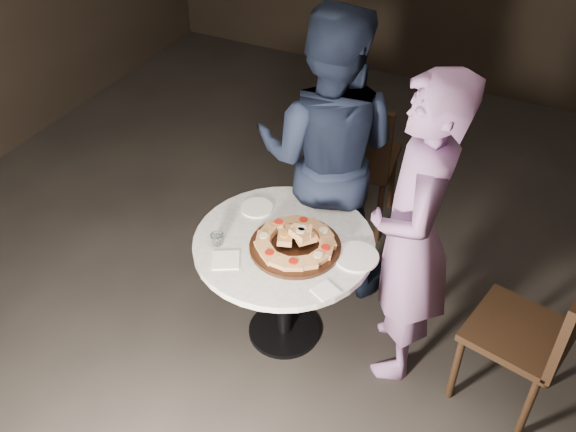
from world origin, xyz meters
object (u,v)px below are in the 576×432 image
Objects in this scene: focaccia_pile at (296,240)px; diner_teal at (413,236)px; chair_far at (357,156)px; diner_navy at (328,154)px; water_glass at (217,240)px; chair_right at (540,331)px; serving_board at (295,246)px; table at (284,259)px.

diner_teal is at bearing 16.02° from focaccia_pile.
diner_navy is (-0.01, -0.49, 0.31)m from chair_far.
chair_far reaches higher than water_glass.
water_glass is 0.04× the size of diner_teal.
serving_board is at bearing -71.06° from chair_right.
water_glass reaches higher than serving_board.
chair_far reaches higher than focaccia_pile.
focaccia_pile is 0.65m from diner_navy.
serving_board is 0.41m from water_glass.
chair_far is (-0.09, 1.13, -0.14)m from serving_board.
diner_teal is (0.66, -0.47, -0.01)m from diner_navy.
table is 0.17m from serving_board.
diner_teal is (-0.69, 0.02, 0.33)m from chair_right.
water_glass is at bearing -87.81° from diner_teal.
chair_right is (1.62, 0.30, -0.20)m from water_glass.
chair_right reaches higher than water_glass.
chair_right reaches higher than serving_board.
chair_far reaches higher than chair_right.
chair_right is at bearing 10.35° from water_glass.
serving_board is 0.27× the size of diner_teal.
focaccia_pile reaches higher than water_glass.
serving_board is 0.47× the size of chair_far.
water_glass is at bearing -148.62° from table.
diner_teal is (0.56, 0.16, 0.11)m from focaccia_pile.
table is 0.71× the size of diner_teal.
chair_right is at bearing 136.76° from chair_far.
diner_teal reaches higher than table.
chair_far is at bearing -162.71° from diner_teal.
table is 0.39m from water_glass.
water_glass is 0.07× the size of chair_far.
diner_teal is (0.94, 0.32, 0.13)m from water_glass.
table is at bearing 164.25° from focaccia_pile.
diner_navy reaches higher than chair_far.
serving_board is at bearing -90.27° from diner_teal.
chair_far is 1.20m from diner_teal.
serving_board is 1.12× the size of focaccia_pile.
water_glass is (-0.38, -0.15, 0.02)m from serving_board.
focaccia_pile is at bearing 87.71° from chair_far.
serving_board is at bearing 88.61° from diner_navy.
diner_navy is at bearing 91.99° from table.
chair_right is at bearing 71.60° from diner_teal.
chair_far is 0.58m from diner_navy.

